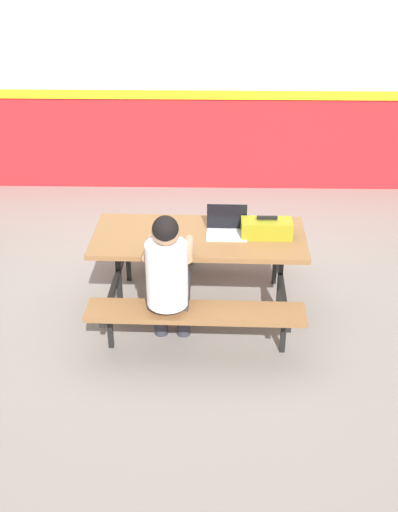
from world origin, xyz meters
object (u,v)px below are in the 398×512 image
at_px(backpack_dark, 178,240).
at_px(student_nearer, 168,274).
at_px(picnic_table_main, 199,254).
at_px(laptop_silver, 227,228).
at_px(toolbox_grey, 267,228).

bearing_deg(backpack_dark, student_nearer, -89.61).
bearing_deg(backpack_dark, picnic_table_main, -76.45).
relative_size(student_nearer, laptop_silver, 3.72).
height_order(student_nearer, laptop_silver, student_nearer).
distance_m(student_nearer, backpack_dark, 1.56).
bearing_deg(backpack_dark, laptop_silver, -63.58).
relative_size(picnic_table_main, backpack_dark, 3.89).
distance_m(toolbox_grey, backpack_dark, 1.34).
bearing_deg(toolbox_grey, student_nearer, -143.98).
distance_m(picnic_table_main, toolbox_grey, 0.58).
bearing_deg(toolbox_grey, backpack_dark, 128.95).
relative_size(laptop_silver, backpack_dark, 0.74).
relative_size(laptop_silver, toolbox_grey, 0.81).
bearing_deg(picnic_table_main, backpack_dark, 103.55).
relative_size(student_nearer, toolbox_grey, 3.02).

